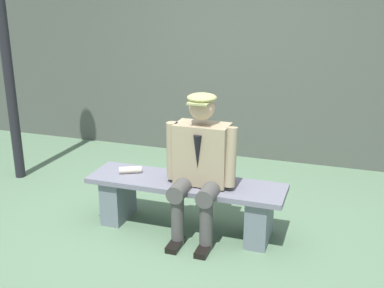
# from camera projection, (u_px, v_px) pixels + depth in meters

# --- Properties ---
(ground_plane) EXTENTS (30.00, 30.00, 0.00)m
(ground_plane) POSITION_uv_depth(u_px,v_px,m) (186.00, 228.00, 4.34)
(ground_plane) COLOR #557456
(bench) EXTENTS (1.76, 0.47, 0.47)m
(bench) POSITION_uv_depth(u_px,v_px,m) (185.00, 198.00, 4.24)
(bench) COLOR slate
(bench) RESTS_ON ground
(seated_man) EXTENTS (0.62, 0.59, 1.27)m
(seated_man) POSITION_uv_depth(u_px,v_px,m) (200.00, 160.00, 4.02)
(seated_man) COLOR gray
(seated_man) RESTS_ON ground
(rolled_magazine) EXTENTS (0.21, 0.15, 0.06)m
(rolled_magazine) POSITION_uv_depth(u_px,v_px,m) (130.00, 170.00, 4.36)
(rolled_magazine) COLOR beige
(rolled_magazine) RESTS_ON bench
(stadium_wall) EXTENTS (12.00, 0.24, 2.29)m
(stadium_wall) POSITION_uv_depth(u_px,v_px,m) (243.00, 67.00, 5.95)
(stadium_wall) COLOR #4A4F47
(stadium_wall) RESTS_ON ground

